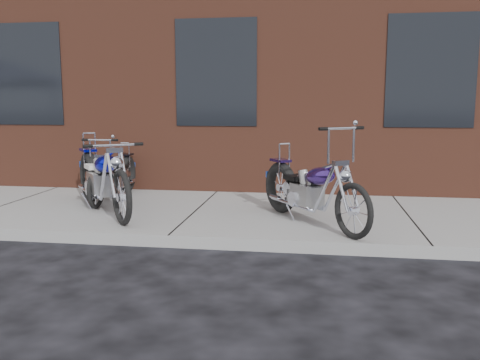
# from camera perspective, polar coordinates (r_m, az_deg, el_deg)

# --- Properties ---
(ground) EXTENTS (120.00, 120.00, 0.00)m
(ground) POSITION_cam_1_polar(r_m,az_deg,el_deg) (6.13, -8.06, -7.55)
(ground) COLOR black
(ground) RESTS_ON ground
(sidewalk) EXTENTS (22.00, 3.00, 0.15)m
(sidewalk) POSITION_cam_1_polar(r_m,az_deg,el_deg) (7.51, -4.82, -3.85)
(sidewalk) COLOR #979797
(sidewalk) RESTS_ON ground
(building_brick) EXTENTS (22.00, 10.00, 8.00)m
(building_brick) POSITION_cam_1_polar(r_m,az_deg,el_deg) (13.93, 1.44, 18.23)
(building_brick) COLOR brown
(building_brick) RESTS_ON ground
(chopper_purple) EXTENTS (1.40, 1.92, 1.28)m
(chopper_purple) POSITION_cam_1_polar(r_m,az_deg,el_deg) (6.61, 7.94, -1.35)
(chopper_purple) COLOR black
(chopper_purple) RESTS_ON sidewalk
(chopper_blue) EXTENTS (1.63, 2.05, 1.09)m
(chopper_blue) POSITION_cam_1_polar(r_m,az_deg,el_deg) (7.52, -15.17, -0.04)
(chopper_blue) COLOR black
(chopper_blue) RESTS_ON sidewalk
(chopper_third) EXTENTS (0.49, 2.00, 1.02)m
(chopper_third) POSITION_cam_1_polar(r_m,az_deg,el_deg) (8.46, -13.95, 0.34)
(chopper_third) COLOR black
(chopper_third) RESTS_ON sidewalk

